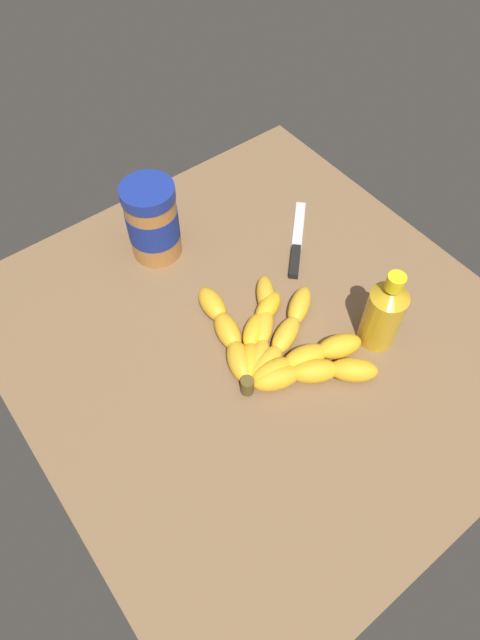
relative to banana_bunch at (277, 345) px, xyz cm
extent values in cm
cube|color=brown|center=(-4.13, -0.07, -3.94)|extent=(79.45, 74.78, 4.43)
ellipsoid|color=gold|center=(4.49, -3.83, 0.11)|extent=(6.05, 8.17, 3.67)
ellipsoid|color=gold|center=(7.04, 1.44, 0.11)|extent=(6.92, 8.18, 3.67)
ellipsoid|color=gold|center=(10.47, 6.18, 0.11)|extent=(7.57, 7.96, 3.67)
ellipsoid|color=gold|center=(3.45, -3.65, 0.15)|extent=(4.61, 7.54, 3.75)
ellipsoid|color=gold|center=(4.49, 1.95, 0.15)|extent=(5.33, 7.81, 3.75)
ellipsoid|color=gold|center=(6.15, 7.39, 0.15)|extent=(5.98, 7.98, 3.75)
ellipsoid|color=gold|center=(1.65, -3.52, -0.10)|extent=(5.26, 8.40, 3.26)
ellipsoid|color=gold|center=(-0.50, 2.32, -0.10)|extent=(6.22, 8.45, 3.26)
ellipsoid|color=gold|center=(-3.52, 7.77, -0.10)|extent=(7.02, 8.31, 3.26)
ellipsoid|color=gold|center=(0.33, -4.07, -0.22)|extent=(6.89, 8.29, 3.01)
ellipsoid|color=gold|center=(-3.67, 0.83, -0.22)|extent=(7.75, 7.74, 3.01)
ellipsoid|color=gold|center=(-8.57, 4.82, -0.22)|extent=(8.29, 6.89, 3.01)
ellipsoid|color=gold|center=(-0.16, -5.13, -0.12)|extent=(7.09, 6.90, 3.21)
ellipsoid|color=gold|center=(-3.69, -1.13, -0.12)|extent=(6.51, 7.31, 3.21)
ellipsoid|color=gold|center=(-6.35, 3.49, -0.12)|extent=(5.67, 7.42, 3.21)
ellipsoid|color=gold|center=(-1.15, -6.31, 0.07)|extent=(8.03, 6.05, 3.60)
ellipsoid|color=gold|center=(-6.60, -4.48, 0.07)|extent=(7.89, 5.33, 3.60)
ellipsoid|color=gold|center=(-12.24, -3.36, 0.07)|extent=(7.62, 4.51, 3.60)
cylinder|color=brown|center=(2.90, -7.97, 0.07)|extent=(2.00, 2.00, 3.00)
cylinder|color=#B27238|center=(-29.06, -3.40, 4.44)|extent=(8.65, 8.65, 12.33)
cylinder|color=navy|center=(-29.06, -3.40, 5.06)|extent=(8.82, 8.82, 5.55)
cylinder|color=navy|center=(-29.06, -3.40, 11.67)|extent=(8.96, 8.96, 2.13)
cylinder|color=gold|center=(7.61, 14.13, 3.57)|extent=(5.81, 5.81, 10.60)
cone|color=gold|center=(7.61, 14.13, 9.89)|extent=(5.81, 5.81, 2.03)
cylinder|color=yellow|center=(7.61, 14.13, 12.12)|extent=(2.66, 2.66, 2.44)
cube|color=silver|center=(-18.42, 20.68, -1.43)|extent=(9.64, 9.70, 0.50)
cube|color=black|center=(-11.77, 13.98, -1.13)|extent=(6.07, 6.10, 1.20)
camera|label=1|loc=(31.47, -31.11, 69.91)|focal=30.10mm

